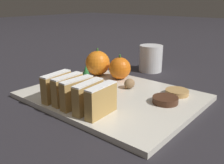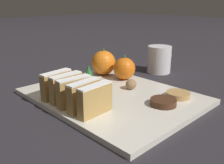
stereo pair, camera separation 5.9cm
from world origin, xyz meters
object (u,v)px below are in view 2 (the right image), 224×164
object	(u,v)px
chocolate_cookie	(163,102)
coffee_mug	(160,59)
walnut	(131,84)
orange_far	(103,63)
orange_near	(124,68)

from	to	relation	value
chocolate_cookie	coffee_mug	bearing A→B (deg)	37.54
walnut	chocolate_cookie	size ratio (longest dim) A/B	0.54
orange_far	chocolate_cookie	world-z (taller)	orange_far
orange_far	coffee_mug	xyz separation A→B (m)	(0.18, -0.08, -0.00)
orange_far	chocolate_cookie	distance (m)	0.27
walnut	coffee_mug	bearing A→B (deg)	17.62
orange_far	walnut	world-z (taller)	orange_far
orange_far	walnut	distance (m)	0.15
orange_near	chocolate_cookie	xyz separation A→B (m)	(-0.07, -0.19, -0.02)
orange_far	orange_near	bearing A→B (deg)	-82.15
orange_near	chocolate_cookie	size ratio (longest dim) A/B	1.25
orange_near	walnut	size ratio (longest dim) A/B	2.29
orange_near	walnut	distance (m)	0.09
walnut	chocolate_cookie	world-z (taller)	walnut
orange_far	coffee_mug	bearing A→B (deg)	-23.66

